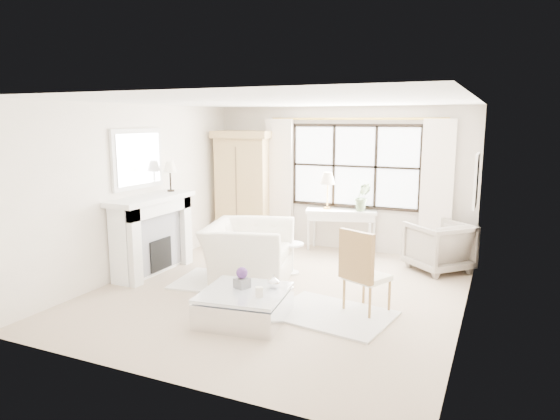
{
  "coord_description": "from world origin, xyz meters",
  "views": [
    {
      "loc": [
        2.84,
        -6.28,
        2.45
      ],
      "look_at": [
        -0.08,
        0.2,
        1.16
      ],
      "focal_mm": 32.0,
      "sensor_mm": 36.0,
      "label": 1
    }
  ],
  "objects_px": {
    "armoire": "(244,187)",
    "console_table": "(341,231)",
    "club_armchair": "(249,252)",
    "coffee_table": "(244,306)"
  },
  "relations": [
    {
      "from": "armoire",
      "to": "console_table",
      "type": "bearing_deg",
      "value": -4.7
    },
    {
      "from": "armoire",
      "to": "console_table",
      "type": "distance_m",
      "value": 2.13
    },
    {
      "from": "armoire",
      "to": "club_armchair",
      "type": "height_order",
      "value": "armoire"
    },
    {
      "from": "armoire",
      "to": "console_table",
      "type": "height_order",
      "value": "armoire"
    },
    {
      "from": "console_table",
      "to": "coffee_table",
      "type": "relative_size",
      "value": 1.22
    },
    {
      "from": "armoire",
      "to": "club_armchair",
      "type": "distance_m",
      "value": 2.57
    },
    {
      "from": "armoire",
      "to": "coffee_table",
      "type": "bearing_deg",
      "value": -69.73
    },
    {
      "from": "club_armchair",
      "to": "coffee_table",
      "type": "relative_size",
      "value": 1.22
    },
    {
      "from": "club_armchair",
      "to": "coffee_table",
      "type": "distance_m",
      "value": 1.57
    },
    {
      "from": "console_table",
      "to": "club_armchair",
      "type": "xyz_separation_m",
      "value": [
        -0.76,
        -2.26,
        0.05
      ]
    }
  ]
}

